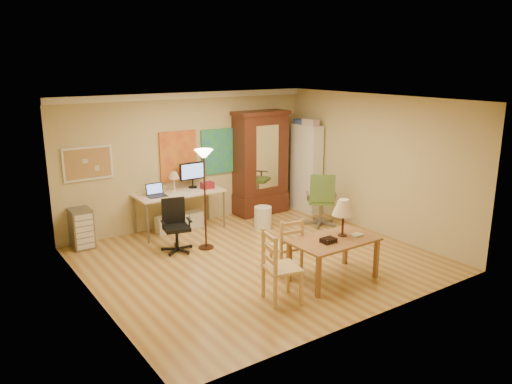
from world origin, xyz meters
TOP-DOWN VIEW (x-y plane):
  - floor at (0.00, 0.00)m, footprint 5.50×5.50m
  - crown_molding at (0.00, 2.46)m, footprint 5.50×0.08m
  - corkboard at (-2.05, 2.47)m, footprint 0.90×0.04m
  - art_panel_left at (-0.25, 2.47)m, footprint 0.80×0.04m
  - art_panel_right at (0.65, 2.47)m, footprint 0.75×0.04m
  - dining_table at (0.58, -1.31)m, footprint 1.33×0.81m
  - ladder_chair_back at (0.06, -0.72)m, footprint 0.49×0.47m
  - ladder_chair_left at (-0.62, -1.44)m, footprint 0.55×0.57m
  - torchiere_lamp at (-0.48, 0.97)m, footprint 0.33×0.33m
  - computer_desk at (-0.39, 2.16)m, footprint 1.75×0.76m
  - office_chair_black at (-0.97, 1.15)m, footprint 0.58×0.58m
  - office_chair_green at (2.12, 0.79)m, footprint 0.71×0.71m
  - drawer_cart at (-2.32, 2.28)m, footprint 0.36×0.44m
  - armoire at (1.60, 2.24)m, footprint 1.23×0.59m
  - bookshelf at (2.55, 1.80)m, footprint 0.29×0.78m
  - wastebin at (1.03, 1.32)m, footprint 0.36×0.36m

SIDE VIEW (x-z plane):
  - floor at x=0.00m, z-range 0.00..0.00m
  - wastebin at x=1.03m, z-range 0.00..0.45m
  - office_chair_black at x=-0.97m, z-range -0.22..0.72m
  - office_chair_green at x=2.12m, z-range -0.26..0.86m
  - drawer_cart at x=-2.32m, z-range 0.00..0.73m
  - ladder_chair_back at x=0.06m, z-range -0.03..0.89m
  - computer_desk at x=-0.39m, z-range -0.18..1.15m
  - ladder_chair_left at x=-0.62m, z-range -0.03..1.00m
  - dining_table at x=0.58m, z-range 0.17..1.41m
  - bookshelf at x=2.55m, z-range 0.00..1.95m
  - armoire at x=1.60m, z-range -0.15..2.12m
  - art_panel_left at x=-0.25m, z-range 0.95..1.95m
  - art_panel_right at x=0.65m, z-range 0.98..1.92m
  - torchiere_lamp at x=-0.48m, z-range 0.55..2.36m
  - corkboard at x=-2.05m, z-range 1.19..1.81m
  - crown_molding at x=0.00m, z-range 2.58..2.70m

